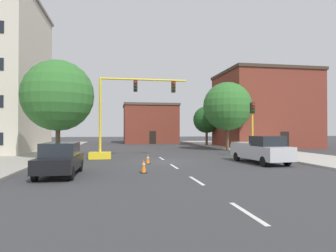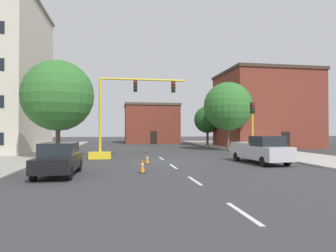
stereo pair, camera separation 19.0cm
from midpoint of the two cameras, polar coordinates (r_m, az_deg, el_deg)
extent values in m
plane|color=#38383A|center=(22.51, -0.56, -6.92)|extent=(160.00, 160.00, 0.00)
cube|color=#9E998E|center=(31.32, -25.72, -4.98)|extent=(6.00, 56.00, 0.14)
cube|color=#B2ADA3|center=(34.05, 17.71, -4.67)|extent=(6.00, 56.00, 0.14)
cube|color=silver|center=(9.20, 14.56, -16.00)|extent=(0.16, 2.40, 0.01)
cube|color=silver|center=(14.27, 5.17, -10.52)|extent=(0.16, 2.40, 0.01)
cube|color=silver|center=(19.57, 0.90, -7.85)|extent=(0.16, 2.40, 0.01)
cube|color=silver|center=(24.96, -1.51, -6.30)|extent=(0.16, 2.40, 0.01)
cube|color=brown|center=(54.34, -3.62, 0.24)|extent=(9.46, 8.38, 6.68)
cube|color=#4C4238|center=(54.52, -3.62, 3.96)|extent=(9.76, 8.68, 0.40)
cube|color=black|center=(50.16, -3.09, -2.24)|extent=(1.10, 0.06, 2.20)
cube|color=brown|center=(43.62, 18.03, 2.76)|extent=(11.92, 10.29, 10.11)
cube|color=#3D2D23|center=(44.25, 18.01, 9.57)|extent=(12.22, 10.59, 0.40)
cube|color=black|center=(39.08, 21.63, -2.62)|extent=(1.10, 0.06, 2.20)
cube|color=yellow|center=(25.33, -13.27, -5.59)|extent=(1.80, 1.20, 0.55)
cylinder|color=yellow|center=(25.27, -13.25, 2.06)|extent=(0.20, 0.20, 6.20)
cylinder|color=yellow|center=(25.67, -4.89, 8.97)|extent=(7.36, 0.16, 0.16)
cube|color=black|center=(25.52, -6.55, 7.72)|extent=(0.32, 0.36, 0.95)
sphere|color=red|center=(25.38, -6.53, 8.39)|extent=(0.20, 0.20, 0.20)
sphere|color=#38280A|center=(25.34, -6.53, 7.77)|extent=(0.20, 0.20, 0.20)
sphere|color=black|center=(25.30, -6.53, 7.14)|extent=(0.20, 0.20, 0.20)
cube|color=black|center=(25.93, 0.84, 7.58)|extent=(0.32, 0.36, 0.95)
sphere|color=red|center=(25.79, 0.92, 8.24)|extent=(0.20, 0.20, 0.20)
sphere|color=#38280A|center=(25.75, 0.92, 7.63)|extent=(0.20, 0.20, 0.20)
sphere|color=black|center=(25.71, 0.92, 7.01)|extent=(0.20, 0.20, 0.20)
cylinder|color=yellow|center=(26.55, 15.90, -0.76)|extent=(0.14, 0.14, 4.80)
cube|color=black|center=(26.62, 15.88, 3.38)|extent=(0.32, 0.36, 0.95)
sphere|color=red|center=(26.47, 16.06, 4.00)|extent=(0.20, 0.20, 0.20)
sphere|color=#38280A|center=(26.45, 16.06, 3.40)|extent=(0.20, 0.20, 0.20)
sphere|color=black|center=(26.43, 16.06, 2.79)|extent=(0.20, 0.20, 0.20)
cylinder|color=brown|center=(25.03, -20.82, -2.76)|extent=(0.36, 0.36, 3.04)
sphere|color=#33702D|center=(25.16, -20.78, 5.55)|extent=(5.65, 5.65, 5.65)
cylinder|color=brown|center=(44.94, 7.39, -2.26)|extent=(0.36, 0.36, 2.44)
sphere|color=#1E511E|center=(44.95, 7.39, 1.24)|extent=(4.07, 4.07, 4.07)
cylinder|color=brown|center=(35.22, 11.33, -2.18)|extent=(0.36, 0.36, 3.05)
sphere|color=#33702D|center=(35.32, 11.31, 3.77)|extent=(5.70, 5.70, 5.70)
cube|color=#BCBCC1|center=(22.38, 17.24, -4.83)|extent=(2.46, 5.55, 0.95)
cube|color=#1E2328|center=(21.58, 18.50, -2.79)|extent=(1.99, 1.95, 0.70)
cube|color=#BCBCC1|center=(23.36, 15.68, -3.30)|extent=(2.23, 2.97, 0.16)
cylinder|color=black|center=(21.43, 21.93, -6.27)|extent=(0.28, 0.70, 0.68)
cylinder|color=black|center=(20.40, 17.85, -6.57)|extent=(0.28, 0.70, 0.68)
cylinder|color=black|center=(24.45, 16.73, -5.60)|extent=(0.28, 0.70, 0.68)
cylinder|color=black|center=(23.56, 12.98, -5.80)|extent=(0.28, 0.70, 0.68)
cube|color=black|center=(16.61, -20.57, -6.69)|extent=(1.94, 4.54, 0.70)
cube|color=#1E2328|center=(16.65, -20.48, -4.26)|extent=(1.75, 2.33, 0.70)
cylinder|color=black|center=(18.31, -22.14, -7.23)|extent=(0.23, 0.68, 0.68)
cylinder|color=black|center=(18.01, -16.98, -7.36)|extent=(0.23, 0.68, 0.68)
cylinder|color=black|center=(15.37, -24.79, -8.48)|extent=(0.23, 0.68, 0.68)
cylinder|color=black|center=(15.01, -18.65, -8.69)|extent=(0.23, 0.68, 0.68)
cube|color=black|center=(21.04, -4.21, -7.30)|extent=(0.36, 0.36, 0.04)
cone|color=orange|center=(21.00, -4.21, -6.38)|extent=(0.28, 0.28, 0.64)
cylinder|color=white|center=(20.99, -4.21, -6.18)|extent=(0.19, 0.19, 0.08)
cube|color=black|center=(16.72, -5.08, -9.01)|extent=(0.36, 0.36, 0.04)
cone|color=orange|center=(16.67, -5.08, -7.70)|extent=(0.28, 0.28, 0.73)
cylinder|color=white|center=(16.66, -5.07, -7.40)|extent=(0.19, 0.19, 0.08)
camera|label=1|loc=(0.09, -90.21, 0.00)|focal=31.38mm
camera|label=2|loc=(0.09, 89.79, 0.00)|focal=31.38mm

